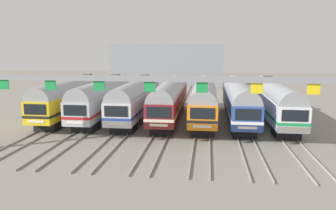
% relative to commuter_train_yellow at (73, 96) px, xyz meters
% --- Properties ---
extents(ground_plane, '(160.00, 160.00, 0.00)m').
position_rel_commuter_train_yellow_xyz_m(ground_plane, '(12.21, 0.00, -2.69)').
color(ground_plane, gray).
extents(track_bed, '(25.92, 70.00, 0.15)m').
position_rel_commuter_train_yellow_xyz_m(track_bed, '(12.21, 17.00, -2.61)').
color(track_bed, gray).
rests_on(track_bed, ground).
extents(commuter_train_yellow, '(2.88, 18.06, 5.05)m').
position_rel_commuter_train_yellow_xyz_m(commuter_train_yellow, '(0.00, 0.00, 0.00)').
color(commuter_train_yellow, gold).
rests_on(commuter_train_yellow, ground).
extents(commuter_train_stainless, '(2.88, 18.06, 5.05)m').
position_rel_commuter_train_yellow_xyz_m(commuter_train_stainless, '(4.07, 0.00, 0.00)').
color(commuter_train_stainless, '#B2B5BA').
rests_on(commuter_train_stainless, ground).
extents(commuter_train_silver, '(2.88, 18.06, 5.05)m').
position_rel_commuter_train_yellow_xyz_m(commuter_train_silver, '(8.14, 0.00, 0.00)').
color(commuter_train_silver, silver).
rests_on(commuter_train_silver, ground).
extents(commuter_train_maroon, '(2.88, 18.06, 4.77)m').
position_rel_commuter_train_yellow_xyz_m(commuter_train_maroon, '(12.21, -0.00, -0.00)').
color(commuter_train_maroon, maroon).
rests_on(commuter_train_maroon, ground).
extents(commuter_train_orange, '(2.88, 18.06, 4.77)m').
position_rel_commuter_train_yellow_xyz_m(commuter_train_orange, '(16.28, -0.00, -0.00)').
color(commuter_train_orange, orange).
rests_on(commuter_train_orange, ground).
extents(commuter_train_blue, '(2.88, 18.06, 4.77)m').
position_rel_commuter_train_yellow_xyz_m(commuter_train_blue, '(20.35, -0.00, -0.00)').
color(commuter_train_blue, '#284C9E').
rests_on(commuter_train_blue, ground).
extents(commuter_train_white, '(2.88, 18.06, 5.05)m').
position_rel_commuter_train_yellow_xyz_m(commuter_train_white, '(24.41, 0.00, 0.00)').
color(commuter_train_white, white).
rests_on(commuter_train_white, ground).
extents(catenary_gantry, '(29.65, 0.44, 6.97)m').
position_rel_commuter_train_yellow_xyz_m(catenary_gantry, '(12.21, -13.50, 2.74)').
color(catenary_gantry, gray).
rests_on(catenary_gantry, ground).
extents(maintenance_building, '(26.68, 10.00, 9.46)m').
position_rel_commuter_train_yellow_xyz_m(maintenance_building, '(6.78, 41.06, 2.04)').
color(maintenance_building, gray).
rests_on(maintenance_building, ground).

